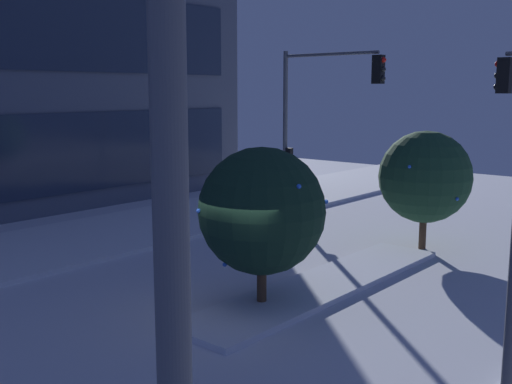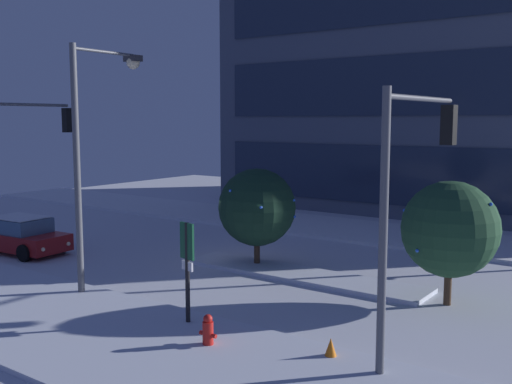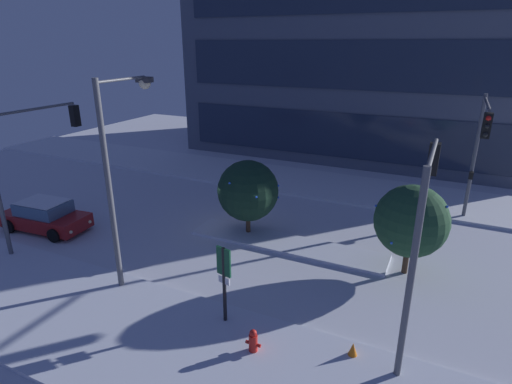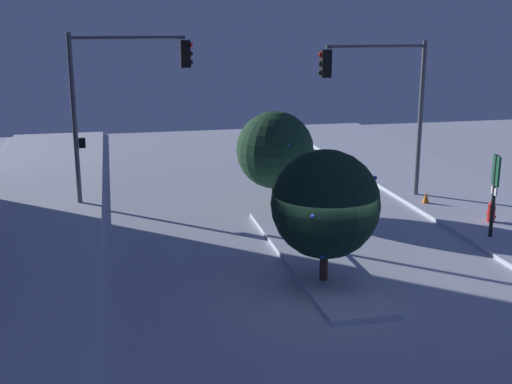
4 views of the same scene
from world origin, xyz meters
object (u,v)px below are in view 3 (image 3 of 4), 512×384
Objects in this scene: traffic_light_corner_far_right at (479,143)px; street_lamp_arched at (120,155)px; fire_hydrant at (253,343)px; traffic_light_corner_near_right at (423,215)px; decorated_tree_left_of_median at (411,221)px; decorated_tree_median at (248,191)px; parking_info_sign at (224,276)px; traffic_light_corner_near_left at (32,149)px; construction_cone at (353,351)px; car_near at (45,216)px.

traffic_light_corner_far_right is 0.84× the size of street_lamp_arched.
traffic_light_corner_near_right is at bearing 32.65° from fire_hydrant.
decorated_tree_left_of_median is (-2.11, -5.37, -2.12)m from traffic_light_corner_far_right.
decorated_tree_median is at bearing 117.48° from fire_hydrant.
parking_info_sign is (-1.44, 0.90, 1.36)m from fire_hydrant.
street_lamp_arched is at bearing -112.97° from decorated_tree_median.
traffic_light_corner_near_right is 2.19× the size of parking_info_sign.
traffic_light_corner_near_right reaches higher than decorated_tree_median.
traffic_light_corner_far_right is at bearing -61.90° from traffic_light_corner_near_left.
parking_info_sign is 6.72m from decorated_tree_median.
fire_hydrant is at bearing -117.14° from decorated_tree_left_of_median.
decorated_tree_median is at bearing 136.38° from construction_cone.
fire_hydrant is at bearing -158.16° from construction_cone.
traffic_light_corner_near_left is at bearing 167.07° from fire_hydrant.
traffic_light_corner_near_right is at bearing -9.55° from traffic_light_corner_far_right.
traffic_light_corner_far_right reaches higher than traffic_light_corner_near_left.
traffic_light_corner_far_right is 9.71m from traffic_light_corner_near_right.
construction_cone is at bearing -96.52° from traffic_light_corner_near_left.
traffic_light_corner_far_right is at bearing 27.84° from decorated_tree_median.
traffic_light_corner_far_right is 13.90m from fire_hydrant.
car_near is 17.24m from traffic_light_corner_near_right.
traffic_light_corner_near_right reaches higher than construction_cone.
traffic_light_corner_near_right is 11.02× the size of construction_cone.
traffic_light_corner_near_left is at bearing -40.37° from car_near.
traffic_light_corner_far_right is 10.74m from decorated_tree_median.
street_lamp_arched reaches higher than traffic_light_corner_near_left.
car_near is at bearing 90.36° from parking_info_sign.
fire_hydrant is (-5.56, -12.11, -3.95)m from traffic_light_corner_far_right.
fire_hydrant is (11.97, -2.75, -3.91)m from traffic_light_corner_near_left.
decorated_tree_median is at bearing 176.37° from decorated_tree_left_of_median.
decorated_tree_median is 7.21m from decorated_tree_left_of_median.
street_lamp_arched reaches higher than traffic_light_corner_near_right.
decorated_tree_left_of_median is at bearing -65.38° from street_lamp_arched.
construction_cone is at bearing -97.63° from street_lamp_arched.
parking_info_sign is 7.64m from decorated_tree_left_of_median.
traffic_light_corner_far_right is at bearing -51.25° from street_lamp_arched.
car_near is at bearing -168.54° from decorated_tree_left_of_median.
construction_cone is at bearing 21.84° from fire_hydrant.
decorated_tree_left_of_median is (15.43, 3.99, -2.08)m from traffic_light_corner_near_left.
traffic_light_corner_near_right is 7.02× the size of fire_hydrant.
street_lamp_arched reaches higher than construction_cone.
traffic_light_corner_far_right reaches higher than fire_hydrant.
decorated_tree_left_of_median reaches higher than car_near.
fire_hydrant is 1.57× the size of construction_cone.
car_near is at bearing 165.14° from fire_hydrant.
traffic_light_corner_far_right reaches higher than traffic_light_corner_near_right.
street_lamp_arched is (5.94, -0.95, 0.65)m from traffic_light_corner_near_left.
street_lamp_arched is at bearing 175.27° from construction_cone.
traffic_light_corner_near_left is at bearing 89.22° from traffic_light_corner_near_right.
decorated_tree_median is (8.23, 4.45, -2.11)m from traffic_light_corner_near_left.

